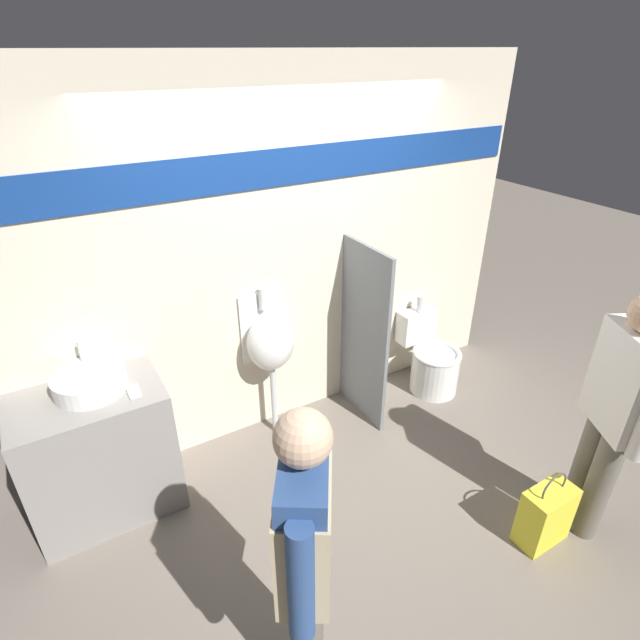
{
  "coord_description": "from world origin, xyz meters",
  "views": [
    {
      "loc": [
        -1.54,
        -2.42,
        2.71
      ],
      "look_at": [
        0.0,
        0.17,
        1.05
      ],
      "focal_mm": 28.0,
      "sensor_mm": 36.0,
      "label": 1
    }
  ],
  "objects": [
    {
      "name": "ground_plane",
      "position": [
        0.0,
        0.0,
        0.0
      ],
      "size": [
        16.0,
        16.0,
        0.0
      ],
      "primitive_type": "plane",
      "color": "#70665B"
    },
    {
      "name": "shopping_bag",
      "position": [
        0.7,
        -1.33,
        0.21
      ],
      "size": [
        0.33,
        0.18,
        0.55
      ],
      "color": "yellow",
      "rests_on": "ground_plane"
    },
    {
      "name": "person_in_vest",
      "position": [
        -0.92,
        -1.26,
        0.95
      ],
      "size": [
        0.41,
        0.5,
        1.63
      ],
      "rotation": [
        0.0,
        0.0,
        1.0
      ],
      "color": "#666056",
      "rests_on": "ground_plane"
    },
    {
      "name": "cell_phone",
      "position": [
        -1.27,
        0.19,
        0.91
      ],
      "size": [
        0.07,
        0.14,
        0.01
      ],
      "color": "#B7B7BC",
      "rests_on": "sink_counter"
    },
    {
      "name": "person_with_lanyard",
      "position": [
        1.03,
        -1.37,
        0.9
      ],
      "size": [
        0.35,
        0.52,
        1.63
      ],
      "rotation": [
        0.0,
        0.0,
        1.08
      ],
      "color": "#666056",
      "rests_on": "ground_plane"
    },
    {
      "name": "divider_near_counter",
      "position": [
        0.46,
        0.27,
        0.74
      ],
      "size": [
        0.03,
        0.6,
        1.47
      ],
      "color": "slate",
      "rests_on": "ground_plane"
    },
    {
      "name": "display_wall",
      "position": [
        0.0,
        0.6,
        1.36
      ],
      "size": [
        4.03,
        0.07,
        2.7
      ],
      "color": "beige",
      "rests_on": "ground_plane"
    },
    {
      "name": "toilet",
      "position": [
        1.19,
        0.24,
        0.27
      ],
      "size": [
        0.42,
        0.59,
        0.81
      ],
      "color": "white",
      "rests_on": "ground_plane"
    },
    {
      "name": "sink_basin",
      "position": [
        -1.48,
        0.35,
        0.97
      ],
      "size": [
        0.42,
        0.42,
        0.26
      ],
      "color": "white",
      "rests_on": "sink_counter"
    },
    {
      "name": "sink_counter",
      "position": [
        -1.53,
        0.3,
        0.45
      ],
      "size": [
        0.87,
        0.54,
        0.91
      ],
      "color": "gray",
      "rests_on": "ground_plane"
    },
    {
      "name": "urinal_near_counter",
      "position": [
        -0.27,
        0.43,
        0.82
      ],
      "size": [
        0.36,
        0.3,
        1.21
      ],
      "color": "silver",
      "rests_on": "ground_plane"
    }
  ]
}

